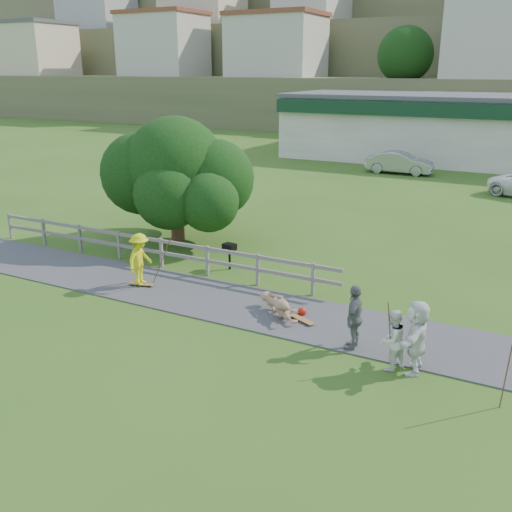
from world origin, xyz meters
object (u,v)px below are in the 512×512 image
(spectator_a, at_px, (392,340))
(spectator_d, at_px, (416,337))
(skater_fallen, at_px, (279,305))
(tree, at_px, (176,195))
(bbq, at_px, (230,257))
(skater_rider, at_px, (140,262))
(car_silver, at_px, (400,163))
(spectator_b, at_px, (355,318))

(spectator_a, bearing_deg, spectator_d, 134.76)
(skater_fallen, xyz_separation_m, tree, (-7.19, 5.08, 1.65))
(bbq, bearing_deg, spectator_a, -23.48)
(skater_rider, bearing_deg, skater_fallen, -94.70)
(skater_rider, distance_m, car_silver, 25.85)
(skater_rider, bearing_deg, spectator_b, -101.85)
(skater_rider, distance_m, spectator_b, 7.79)
(skater_fallen, height_order, car_silver, car_silver)
(spectator_b, xyz_separation_m, tree, (-9.80, 6.05, 1.10))
(spectator_d, bearing_deg, skater_rider, -101.37)
(skater_rider, relative_size, tree, 0.27)
(spectator_d, height_order, tree, tree)
(spectator_b, height_order, tree, tree)
(spectator_a, height_order, car_silver, spectator_a)
(car_silver, bearing_deg, bbq, 177.17)
(skater_rider, xyz_separation_m, spectator_d, (9.40, -1.41, 0.04))
(spectator_b, relative_size, tree, 0.27)
(skater_rider, relative_size, spectator_a, 1.13)
(spectator_d, relative_size, car_silver, 0.40)
(skater_fallen, bearing_deg, bbq, 85.94)
(skater_fallen, xyz_separation_m, spectator_d, (4.29, -1.41, 0.58))
(skater_rider, bearing_deg, tree, 17.64)
(car_silver, bearing_deg, tree, 166.67)
(spectator_d, distance_m, bbq, 8.81)
(skater_fallen, height_order, spectator_a, spectator_a)
(spectator_a, xyz_separation_m, spectator_d, (0.53, 0.15, 0.15))
(skater_fallen, height_order, spectator_b, spectator_b)
(spectator_b, height_order, car_silver, spectator_b)
(spectator_a, bearing_deg, skater_rider, -70.49)
(skater_rider, xyz_separation_m, car_silver, (2.10, 25.77, -0.12))
(spectator_a, xyz_separation_m, car_silver, (-6.77, 27.32, -0.02))
(tree, bearing_deg, spectator_b, -31.70)
(skater_fallen, xyz_separation_m, car_silver, (-3.01, 25.77, 0.42))
(skater_fallen, bearing_deg, spectator_b, -73.71)
(spectator_a, height_order, tree, tree)
(spectator_d, relative_size, tree, 0.28)
(spectator_a, bearing_deg, bbq, -92.57)
(bbq, bearing_deg, skater_rider, -112.20)
(spectator_b, bearing_deg, car_silver, -170.73)
(spectator_d, height_order, car_silver, spectator_d)
(skater_rider, height_order, bbq, skater_rider)
(spectator_a, relative_size, car_silver, 0.34)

